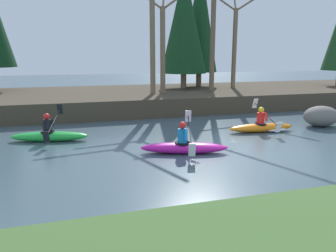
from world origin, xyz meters
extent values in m
plane|color=#425660|center=(0.00, 0.00, 0.00)|extent=(90.00, 90.00, 0.00)
cube|color=#473D2D|center=(0.00, 10.52, 0.46)|extent=(44.00, 8.17, 0.92)
cylinder|color=#7A664C|center=(1.30, 11.10, 1.41)|extent=(0.36, 0.36, 0.97)
cone|color=#143D1E|center=(1.30, 11.10, 5.00)|extent=(2.83, 2.83, 6.22)
cylinder|color=brown|center=(2.76, 12.20, 1.41)|extent=(0.36, 0.36, 0.97)
cone|color=#143D1E|center=(2.76, 12.20, 5.37)|extent=(2.36, 2.36, 6.94)
cylinder|color=#7A664C|center=(-1.24, 8.81, 3.51)|extent=(0.28, 0.28, 5.18)
cylinder|color=#7A664C|center=(-0.65, 8.90, 3.21)|extent=(0.28, 0.28, 4.58)
cylinder|color=brown|center=(2.28, 8.95, 3.86)|extent=(0.28, 0.28, 5.87)
cylinder|color=#7A664C|center=(4.48, 10.55, 3.36)|extent=(0.28, 0.28, 4.89)
ellipsoid|color=orange|center=(1.69, 2.61, 0.17)|extent=(2.73, 0.76, 0.34)
cone|color=orange|center=(2.93, 2.54, 0.19)|extent=(0.36, 0.22, 0.20)
cylinder|color=black|center=(1.64, 2.62, 0.31)|extent=(0.51, 0.51, 0.08)
cylinder|color=red|center=(1.64, 2.62, 0.56)|extent=(0.32, 0.32, 0.42)
sphere|color=yellow|center=(1.64, 2.62, 0.89)|extent=(0.24, 0.24, 0.23)
cylinder|color=red|center=(1.75, 2.85, 0.65)|extent=(0.10, 0.23, 0.35)
cylinder|color=red|center=(1.72, 2.37, 0.65)|extent=(0.10, 0.23, 0.35)
cylinder|color=black|center=(1.87, 2.60, 0.69)|extent=(0.15, 1.91, 0.65)
cube|color=white|center=(1.92, 3.55, 1.00)|extent=(0.21, 0.17, 0.41)
cube|color=white|center=(1.81, 1.65, 0.38)|extent=(0.21, 0.17, 0.41)
ellipsoid|color=white|center=(2.24, 2.58, 0.09)|extent=(1.14, 0.76, 0.18)
ellipsoid|color=#C61999|center=(-2.22, 0.73, 0.17)|extent=(2.76, 1.33, 0.34)
cone|color=#C61999|center=(-1.03, 0.38, 0.19)|extent=(0.39, 0.29, 0.20)
cylinder|color=black|center=(-2.27, 0.74, 0.31)|extent=(0.59, 0.59, 0.08)
cylinder|color=#1984CC|center=(-2.27, 0.74, 0.56)|extent=(0.37, 0.37, 0.42)
sphere|color=red|center=(-2.27, 0.74, 0.89)|extent=(0.28, 0.28, 0.23)
cylinder|color=#1984CC|center=(-2.11, 0.94, 0.65)|extent=(0.15, 0.24, 0.35)
cylinder|color=#1984CC|center=(-2.24, 0.48, 0.65)|extent=(0.15, 0.24, 0.35)
cylinder|color=black|center=(-2.05, 0.68, 0.69)|extent=(0.57, 1.85, 0.65)
cube|color=white|center=(-1.78, 1.59, 1.00)|extent=(0.24, 0.21, 0.41)
cube|color=white|center=(-2.31, -0.24, 0.38)|extent=(0.24, 0.21, 0.41)
ellipsoid|color=green|center=(-6.34, 3.45, 0.17)|extent=(2.77, 1.17, 0.34)
cone|color=green|center=(-5.13, 3.18, 0.19)|extent=(0.39, 0.27, 0.20)
cylinder|color=black|center=(-6.39, 3.46, 0.31)|extent=(0.57, 0.57, 0.08)
cylinder|color=black|center=(-6.39, 3.46, 0.56)|extent=(0.36, 0.36, 0.42)
sphere|color=red|center=(-6.39, 3.46, 0.89)|extent=(0.27, 0.27, 0.23)
cylinder|color=black|center=(-6.24, 3.68, 0.65)|extent=(0.14, 0.24, 0.35)
cylinder|color=black|center=(-6.35, 3.21, 0.65)|extent=(0.14, 0.24, 0.35)
cylinder|color=black|center=(-6.17, 3.41, 0.69)|extent=(0.45, 1.88, 0.65)
cube|color=black|center=(-5.96, 4.34, 1.00)|extent=(0.23, 0.20, 0.41)
cube|color=black|center=(-6.37, 2.48, 0.38)|extent=(0.23, 0.20, 0.41)
ellipsoid|color=slate|center=(4.72, 2.82, 0.44)|extent=(1.55, 1.21, 0.88)
camera|label=1|loc=(-5.45, -8.57, 3.01)|focal=35.00mm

